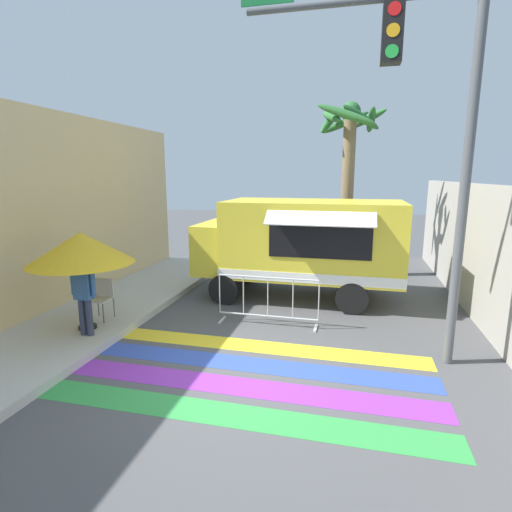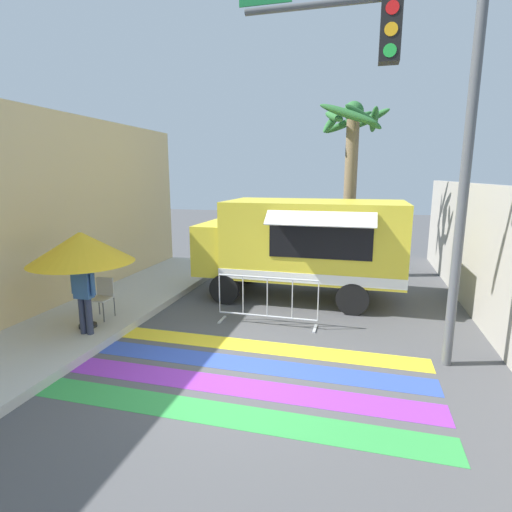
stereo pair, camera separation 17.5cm
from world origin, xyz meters
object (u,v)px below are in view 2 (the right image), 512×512
Objects in this scene: traffic_signal_pole at (423,110)px; palm_tree at (351,158)px; folding_chair at (103,294)px; food_truck at (298,241)px; barricade_front at (267,301)px; vendor_person at (84,291)px; patio_umbrella at (81,247)px.

traffic_signal_pole is 1.16× the size of palm_tree.
food_truck is at bearing 60.56° from folding_chair.
barricade_front is (3.52, 0.87, -0.14)m from folding_chair.
traffic_signal_pole reaches higher than food_truck.
barricade_front reaches higher than folding_chair.
palm_tree is (5.02, 5.77, 3.09)m from folding_chair.
food_truck is 4.92m from traffic_signal_pole.
vendor_person reaches higher than folding_chair.
folding_chair is 8.25m from palm_tree.
palm_tree is (1.50, 4.90, 3.23)m from barricade_front.
folding_chair is (-3.84, -3.11, -0.85)m from food_truck.
traffic_signal_pole is (2.45, -3.28, 2.73)m from food_truck.
folding_chair is 3.63m from barricade_front.
traffic_signal_pole is at bearing -53.16° from food_truck.
vendor_person is 0.29× the size of palm_tree.
food_truck is 2.37× the size of barricade_front.
food_truck is at bearing 126.84° from traffic_signal_pole.
palm_tree is (1.18, 2.66, 2.23)m from food_truck.
vendor_person is (0.22, -0.30, -0.79)m from patio_umbrella.
traffic_signal_pole is 2.81× the size of barricade_front.
vendor_person is at bearing -151.16° from barricade_front.
folding_chair is at bearing 97.66° from vendor_person.
traffic_signal_pole is 7.19× the size of folding_chair.
patio_umbrella is at bearing -175.86° from traffic_signal_pole.
traffic_signal_pole is 7.24m from folding_chair.
food_truck is at bearing 40.21° from vendor_person.
vendor_person is 3.75m from barricade_front.
food_truck is 0.84× the size of traffic_signal_pole.
food_truck reaches higher than barricade_front.
vendor_person is at bearing -131.56° from food_truck.
barricade_front is (-2.77, 1.04, -3.72)m from traffic_signal_pole.
barricade_front is at bearing 35.44° from folding_chair.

